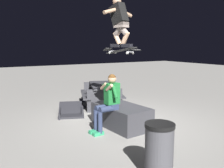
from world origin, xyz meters
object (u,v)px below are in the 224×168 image
Objects in this scene: skateboard at (121,51)px; trash_bin at (159,150)px; person_sitting_on_ledge at (108,100)px; kicker_ramp at (71,112)px; picnic_table_back at (102,92)px; ledge_box_main at (121,116)px; skater_airborne at (119,20)px.

skateboard reaches higher than trash_bin.
person_sitting_on_ledge is 1.58× the size of trash_bin.
picnic_table_back reaches higher than kicker_ramp.
picnic_table_back is at bearing -15.68° from ledge_box_main.
skateboard is 1.19× the size of trash_bin.
ledge_box_main is 0.71m from person_sitting_on_ledge.
picnic_table_back is (2.41, -0.83, -2.12)m from skater_airborne.
person_sitting_on_ledge is 1.07× the size of kicker_ramp.
picnic_table_back is (2.31, -1.07, -0.28)m from person_sitting_on_ledge.
picnic_table_back is at bearing -72.25° from kicker_ramp.
trash_bin is at bearing 163.89° from skater_airborne.
ledge_box_main is 1.40× the size of skater_airborne.
ledge_box_main is 1.70m from skateboard.
kicker_ramp is (1.91, 0.20, -0.72)m from person_sitting_on_ledge.
person_sitting_on_ledge reaches higher than ledge_box_main.
skater_airborne is at bearing 161.02° from picnic_table_back.
person_sitting_on_ledge is at bearing 155.13° from picnic_table_back.
skater_airborne is 0.54× the size of picnic_table_back.
ledge_box_main reaches higher than kicker_ramp.
picnic_table_back is (2.46, -0.82, -1.43)m from skateboard.
person_sitting_on_ledge reaches higher than picnic_table_back.
ledge_box_main is at bearing -33.94° from skateboard.
skater_airborne is at bearing -16.11° from trash_bin.
skater_airborne is 0.87× the size of kicker_ramp.
skateboard reaches higher than kicker_ramp.
skateboard is 0.50× the size of picnic_table_back.
kicker_ramp is (2.06, 0.45, -1.87)m from skateboard.
person_sitting_on_ledge is 0.67× the size of picnic_table_back.
kicker_ramp is at bearing 5.87° from person_sitting_on_ledge.
ledge_box_main is 0.76× the size of picnic_table_back.
skater_airborne is at bearing 12.94° from skateboard.
kicker_ramp is at bearing -2.39° from trash_bin.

